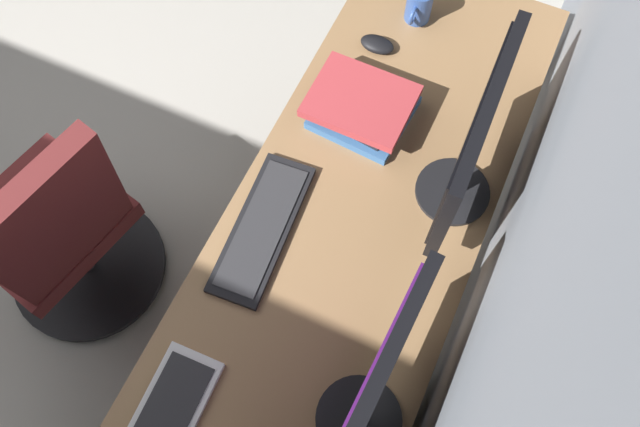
% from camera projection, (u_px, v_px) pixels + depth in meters
% --- Properties ---
extents(wall_back, '(5.06, 0.10, 2.60)m').
position_uv_depth(wall_back, '(594.00, 151.00, 1.07)').
color(wall_back, '#8C939E').
rests_on(wall_back, ground).
extents(desk, '(2.09, 0.65, 0.73)m').
position_uv_depth(desk, '(337.00, 266.00, 1.66)').
color(desk, '#936D47').
rests_on(desk, ground).
extents(drawer_pedestal, '(0.40, 0.51, 0.69)m').
position_uv_depth(drawer_pedestal, '(298.00, 398.00, 1.82)').
color(drawer_pedestal, '#936D47').
rests_on(drawer_pedestal, ground).
extents(monitor_primary, '(0.57, 0.20, 0.41)m').
position_uv_depth(monitor_primary, '(364.00, 405.00, 1.21)').
color(monitor_primary, black).
rests_on(monitor_primary, desk).
extents(monitor_secondary, '(0.50, 0.20, 0.44)m').
position_uv_depth(monitor_secondary, '(472.00, 144.00, 1.44)').
color(monitor_secondary, black).
rests_on(monitor_secondary, desk).
extents(keyboard_main, '(0.43, 0.17, 0.02)m').
position_uv_depth(keyboard_main, '(262.00, 228.00, 1.62)').
color(keyboard_main, black).
rests_on(keyboard_main, desk).
extents(mouse_main, '(0.06, 0.10, 0.03)m').
position_uv_depth(mouse_main, '(377.00, 44.00, 1.86)').
color(mouse_main, black).
rests_on(mouse_main, desk).
extents(book_stack_near, '(0.26, 0.29, 0.08)m').
position_uv_depth(book_stack_near, '(360.00, 106.00, 1.74)').
color(book_stack_near, '#38669E').
rests_on(book_stack_near, desk).
extents(coffee_mug, '(0.12, 0.08, 0.11)m').
position_uv_depth(coffee_mug, '(419.00, 5.00, 1.87)').
color(coffee_mug, '#335193').
rests_on(coffee_mug, desk).
extents(office_chair, '(0.56, 0.59, 0.97)m').
position_uv_depth(office_chair, '(61.00, 235.00, 1.92)').
color(office_chair, maroon).
rests_on(office_chair, ground).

